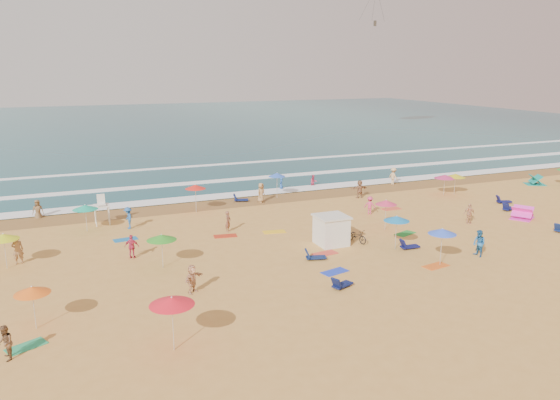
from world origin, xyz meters
name	(u,v)px	position (x,y,z in m)	size (l,w,h in m)	color
ground	(300,239)	(0.00, 0.00, 0.00)	(220.00, 220.00, 0.00)	gold
ocean	(135,126)	(0.00, 84.00, 0.00)	(220.00, 140.00, 0.18)	#0C4756
wet_sand	(245,201)	(0.00, 12.50, 0.01)	(220.00, 220.00, 0.00)	olive
surf_foam	(219,182)	(0.00, 21.32, 0.10)	(200.00, 18.70, 0.05)	white
cabana	(331,231)	(1.49, -1.99, 1.00)	(2.00, 2.00, 2.00)	silver
cabana_roof	(332,216)	(1.49, -1.99, 2.06)	(2.20, 2.20, 0.12)	silver
bicycle	(356,236)	(3.39, -2.29, 0.49)	(0.64, 1.85, 0.97)	black
lifeguard_stand	(102,212)	(-13.09, 9.53, 1.05)	(1.20, 1.20, 2.10)	white
beach_umbrellas	(285,213)	(-1.20, 0.11, 2.07)	(63.87, 26.86, 0.82)	blue
loungers	(373,235)	(5.12, -1.72, 0.17)	(47.23, 22.69, 0.34)	#0D1A45
towels	(259,255)	(-4.08, -2.20, 0.01)	(41.41, 15.71, 0.03)	#CF194D
popup_tents	(530,193)	(25.35, 2.79, 0.60)	(14.40, 12.06, 1.20)	#F536C7
beachgoers	(256,217)	(-2.00, 4.01, 0.83)	(46.68, 27.16, 2.14)	tan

